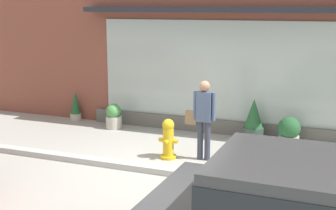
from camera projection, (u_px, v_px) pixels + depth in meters
The scene contains 9 objects.
ground_plane at pixel (163, 170), 9.10m from camera, with size 60.00×60.00×0.00m, color #9E9B93.
curb_strip at pixel (159, 170), 8.91m from camera, with size 14.00×0.24×0.12m, color #B2B2AD.
storefront at pixel (212, 38), 11.50m from camera, with size 14.00×0.81×4.81m.
fire_hydrant at pixel (168, 139), 9.71m from camera, with size 0.41×0.38×0.85m.
pedestrian_with_handbag at pixel (203, 114), 9.52m from camera, with size 0.65×0.22×1.66m.
potted_plant_corner_tall at pixel (114, 116), 12.11m from camera, with size 0.41×0.41×0.65m.
potted_plant_window_center at pixel (253, 121), 10.91m from camera, with size 0.49×0.49×1.02m.
potted_plant_trailing_edge at pixel (75, 106), 12.98m from camera, with size 0.31×0.31×0.83m.
potted_plant_window_right at pixel (289, 132), 10.54m from camera, with size 0.51×0.51×0.68m.
Camera 1 is at (3.26, -8.00, 3.15)m, focal length 49.86 mm.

